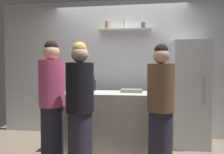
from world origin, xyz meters
TOP-DOWN VIEW (x-y plane):
  - back_wall_assembly at (0.00, 1.25)m, footprint 4.80×0.32m
  - refrigerator at (1.21, 0.85)m, footprint 0.57×0.63m
  - counter at (-0.05, 0.52)m, footprint 1.62×0.66m
  - baking_pan at (0.27, 0.59)m, footprint 0.34×0.24m
  - utensil_holder at (-0.72, 0.76)m, footprint 0.11×0.11m
  - wine_bottle_green_glass at (-0.56, 0.62)m, footprint 0.06×0.06m
  - wine_bottle_amber_glass at (-0.44, 0.32)m, footprint 0.06×0.06m
  - wine_bottle_dark_glass at (-0.41, 0.77)m, footprint 0.07×0.07m
  - water_bottle_plastic at (-0.74, 0.46)m, footprint 0.10×0.10m
  - person_brown_jacket at (0.66, -0.12)m, footprint 0.34×0.34m
  - person_blonde at (-0.32, -0.33)m, footprint 0.34×0.34m
  - person_pink_top at (-0.77, -0.14)m, footprint 0.34×0.34m

SIDE VIEW (x-z plane):
  - counter at x=-0.05m, z-range 0.00..0.91m
  - person_brown_jacket at x=0.66m, z-range -0.01..1.58m
  - person_blonde at x=-0.32m, z-range -0.01..1.60m
  - person_pink_top at x=-0.77m, z-range -0.01..1.65m
  - refrigerator at x=1.21m, z-range 0.00..1.74m
  - baking_pan at x=0.27m, z-range 0.91..0.96m
  - utensil_holder at x=-0.72m, z-range 0.86..1.08m
  - water_bottle_plastic at x=-0.74m, z-range 0.89..1.12m
  - wine_bottle_dark_glass at x=-0.41m, z-range 0.87..1.15m
  - wine_bottle_green_glass at x=-0.56m, z-range 0.87..1.15m
  - wine_bottle_amber_glass at x=-0.44m, z-range 0.87..1.17m
  - back_wall_assembly at x=0.00m, z-range 0.00..2.60m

